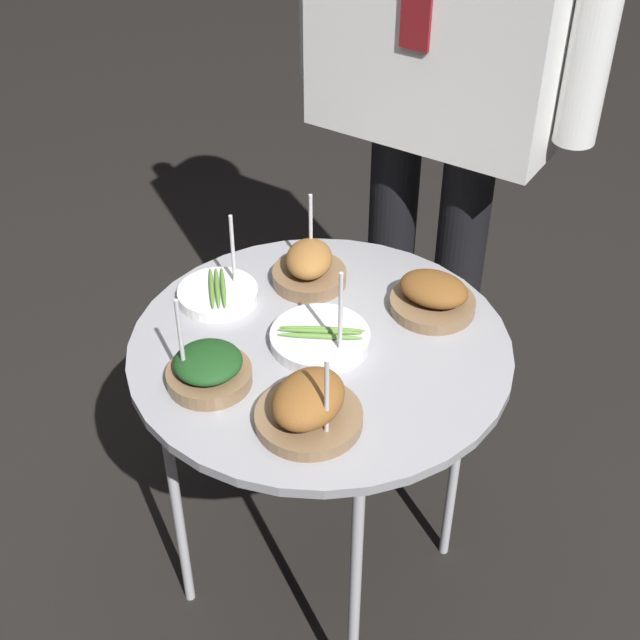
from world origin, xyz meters
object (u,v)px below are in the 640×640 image
object	(u,v)px
bowl_roast_front_left	(433,296)
bowl_roast_back_left	(309,407)
bowl_spinach_front_center	(209,369)
waiter_figure	(446,11)
bowl_asparagus_near_rim	(321,339)
bowl_asparagus_far_rim	(218,293)
bowl_roast_front_right	(309,267)
serving_cart	(320,364)

from	to	relation	value
bowl_roast_front_left	bowl_roast_back_left	bearing A→B (deg)	-94.40
bowl_spinach_front_center	waiter_figure	bearing A→B (deg)	85.30
bowl_asparagus_near_rim	bowl_asparagus_far_rim	size ratio (longest dim) A/B	1.08
bowl_roast_front_right	bowl_asparagus_far_rim	size ratio (longest dim) A/B	1.03
bowl_asparagus_near_rim	bowl_roast_back_left	distance (m)	0.19
serving_cart	bowl_roast_front_left	xyz separation A→B (m)	(0.12, 0.19, 0.07)
serving_cart	bowl_spinach_front_center	bearing A→B (deg)	-118.32
serving_cart	waiter_figure	xyz separation A→B (m)	(-0.04, 0.48, 0.46)
bowl_spinach_front_center	waiter_figure	distance (m)	0.76
bowl_roast_front_right	bowl_roast_back_left	world-z (taller)	bowl_roast_front_right
bowl_roast_back_left	bowl_roast_front_left	size ratio (longest dim) A/B	1.09
bowl_asparagus_far_rim	waiter_figure	world-z (taller)	waiter_figure
bowl_asparagus_far_rim	bowl_roast_back_left	world-z (taller)	bowl_asparagus_far_rim
bowl_roast_front_left	waiter_figure	size ratio (longest dim) A/B	0.09
bowl_asparagus_far_rim	serving_cart	bearing A→B (deg)	-1.81
bowl_asparagus_near_rim	bowl_roast_front_left	size ratio (longest dim) A/B	1.13
waiter_figure	bowl_asparagus_far_rim	bearing A→B (deg)	-110.93
bowl_asparagus_near_rim	waiter_figure	bearing A→B (deg)	95.35
bowl_roast_front_right	bowl_spinach_front_center	bearing A→B (deg)	-87.09
bowl_asparagus_near_rim	bowl_roast_back_left	xyz separation A→B (m)	(0.09, -0.17, 0.02)
bowl_spinach_front_center	bowl_roast_front_right	size ratio (longest dim) A/B	1.05
serving_cart	bowl_asparagus_far_rim	xyz separation A→B (m)	(-0.22, 0.01, 0.06)
serving_cart	waiter_figure	bearing A→B (deg)	95.01
waiter_figure	bowl_roast_front_right	bearing A→B (deg)	-101.62
bowl_asparagus_far_rim	waiter_figure	distance (m)	0.64
bowl_asparagus_near_rim	waiter_figure	world-z (taller)	waiter_figure
bowl_asparagus_near_rim	waiter_figure	size ratio (longest dim) A/B	0.10
serving_cart	bowl_spinach_front_center	xyz separation A→B (m)	(-0.10, -0.18, 0.07)
bowl_roast_front_left	waiter_figure	xyz separation A→B (m)	(-0.16, 0.29, 0.39)
bowl_spinach_front_center	serving_cart	bearing A→B (deg)	61.68
bowl_roast_front_right	bowl_asparagus_far_rim	distance (m)	0.17
bowl_asparagus_near_rim	waiter_figure	xyz separation A→B (m)	(-0.04, 0.48, 0.40)
bowl_asparagus_far_rim	bowl_roast_back_left	size ratio (longest dim) A/B	0.96
bowl_roast_back_left	waiter_figure	world-z (taller)	waiter_figure
bowl_spinach_front_center	bowl_asparagus_near_rim	bearing A→B (deg)	60.69
bowl_asparagus_far_rim	bowl_asparagus_near_rim	bearing A→B (deg)	-2.24
bowl_spinach_front_center	bowl_roast_back_left	size ratio (longest dim) A/B	1.04
bowl_asparagus_far_rim	bowl_roast_front_right	bearing A→B (deg)	49.89
serving_cart	bowl_spinach_front_center	distance (m)	0.21
bowl_asparagus_near_rim	bowl_roast_front_right	world-z (taller)	bowl_asparagus_near_rim
bowl_roast_front_left	waiter_figure	distance (m)	0.51
bowl_spinach_front_center	bowl_asparagus_near_rim	xyz separation A→B (m)	(0.10, 0.18, -0.01)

